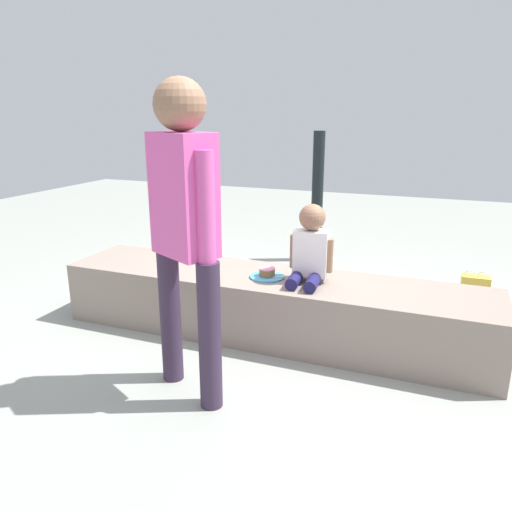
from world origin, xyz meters
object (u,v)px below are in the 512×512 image
at_px(water_bottle_near_gift, 330,265).
at_px(handbag_black_leather, 268,292).
at_px(child_seated, 310,248).
at_px(gift_bag, 474,297).
at_px(cake_box_white, 246,273).
at_px(adult_standing, 185,215).
at_px(cake_plate, 267,274).

xyz_separation_m(water_bottle_near_gift, handbag_black_leather, (-0.29, -0.84, 0.00)).
relative_size(child_seated, handbag_black_leather, 1.61).
distance_m(gift_bag, cake_box_white, 1.83).
bearing_deg(adult_standing, cake_plate, 79.53).
xyz_separation_m(cake_plate, water_bottle_near_gift, (0.11, 1.35, -0.33)).
bearing_deg(child_seated, water_bottle_near_gift, 96.96).
height_order(cake_plate, water_bottle_near_gift, cake_plate).
relative_size(child_seated, adult_standing, 0.31).
xyz_separation_m(cake_plate, gift_bag, (1.27, 0.81, -0.27)).
height_order(cake_plate, handbag_black_leather, cake_plate).
bearing_deg(cake_plate, gift_bag, 32.64).
distance_m(child_seated, cake_plate, 0.33).
xyz_separation_m(cake_plate, handbag_black_leather, (-0.18, 0.51, -0.32)).
xyz_separation_m(adult_standing, gift_bag, (1.41, 1.58, -0.79)).
distance_m(child_seated, handbag_black_leather, 0.83).
bearing_deg(water_bottle_near_gift, cake_plate, -94.57).
height_order(adult_standing, cake_box_white, adult_standing).
xyz_separation_m(adult_standing, handbag_black_leather, (-0.04, 1.28, -0.84)).
height_order(child_seated, cake_plate, child_seated).
xyz_separation_m(adult_standing, water_bottle_near_gift, (0.25, 2.12, -0.85)).
bearing_deg(gift_bag, adult_standing, -131.76).
bearing_deg(gift_bag, cake_plate, -147.36).
relative_size(adult_standing, gift_bag, 4.45).
distance_m(water_bottle_near_gift, cake_box_white, 0.76).
relative_size(adult_standing, cake_box_white, 4.95).
relative_size(cake_plate, handbag_black_leather, 0.75).
xyz_separation_m(adult_standing, cake_box_white, (-0.41, 1.74, -0.88)).
bearing_deg(adult_standing, child_seated, 62.70).
bearing_deg(cake_box_white, handbag_black_leather, -51.33).
height_order(child_seated, handbag_black_leather, child_seated).
xyz_separation_m(water_bottle_near_gift, cake_box_white, (-0.66, -0.37, -0.03)).
distance_m(child_seated, cake_box_white, 1.37).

